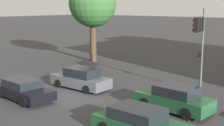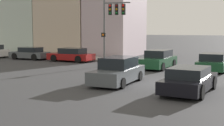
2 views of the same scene
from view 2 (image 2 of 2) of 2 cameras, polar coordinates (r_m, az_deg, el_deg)
The scene contains 9 objects.
ground_plane at distance 18.45m, azimuth 8.00°, elevation -3.68°, with size 300.00×300.00×0.00m, color #333335.
rowhouse_backdrop at distance 40.99m, azimuth -8.35°, elevation 10.06°, with size 8.12×19.20×12.59m.
traffic_signal at distance 26.23m, azimuth 0.18°, elevation 8.54°, with size 0.85×2.39×5.82m.
crossing_car_0 at distance 24.95m, azimuth 18.01°, elevation 0.12°, with size 4.56×2.05×1.34m.
crossing_car_1 at distance 15.99m, azimuth 13.96°, elevation -3.04°, with size 4.69×2.18×1.29m.
crossing_car_2 at distance 18.16m, azimuth 1.10°, elevation -1.51°, with size 4.65×2.04×1.53m.
crossing_car_3 at distance 25.31m, azimuth 8.44°, elevation 0.59°, with size 4.52×2.11×1.48m.
parked_car_0 at distance 30.64m, azimuth -7.45°, elevation 1.45°, with size 1.98×4.53×1.32m.
parked_car_1 at distance 33.68m, azimuth -14.80°, elevation 1.69°, with size 1.87×4.14×1.28m.
Camera 2 is at (-17.34, -5.45, 3.15)m, focal length 50.00 mm.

